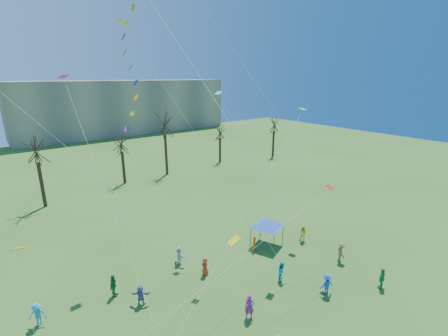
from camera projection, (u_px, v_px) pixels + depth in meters
distant_building at (126, 107)px, 91.68m from camera, size 60.00×14.00×15.00m
bare_tree_row at (104, 146)px, 44.87m from camera, size 71.04×8.78×10.85m
big_box_kite at (137, 50)px, 14.53m from camera, size 5.63×6.10×24.04m
canopy_tent_blue at (267, 223)px, 30.81m from camera, size 3.49×3.49×2.82m
festival_crowd at (216, 300)px, 22.39m from camera, size 25.98×13.92×1.86m
small_kites_aloft at (193, 125)px, 23.13m from camera, size 29.56×17.92×33.03m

